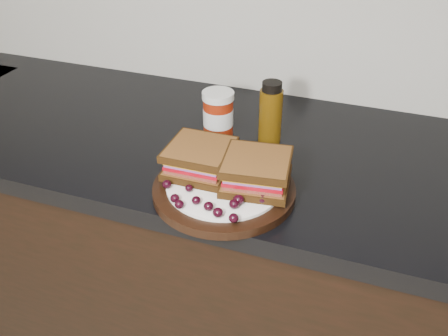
% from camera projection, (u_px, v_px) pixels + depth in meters
% --- Properties ---
extents(base_cabinets, '(3.96, 0.58, 0.86)m').
position_uv_depth(base_cabinets, '(240.00, 290.00, 1.40)').
color(base_cabinets, black).
rests_on(base_cabinets, ground_plane).
extents(countertop, '(3.98, 0.60, 0.04)m').
position_uv_depth(countertop, '(244.00, 153.00, 1.15)').
color(countertop, black).
rests_on(countertop, base_cabinets).
extents(plate, '(0.28, 0.28, 0.02)m').
position_uv_depth(plate, '(224.00, 190.00, 0.98)').
color(plate, black).
rests_on(plate, countertop).
extents(sandwich_left, '(0.13, 0.13, 0.06)m').
position_uv_depth(sandwich_left, '(200.00, 159.00, 0.99)').
color(sandwich_left, brown).
rests_on(sandwich_left, plate).
extents(sandwich_right, '(0.14, 0.14, 0.06)m').
position_uv_depth(sandwich_right, '(256.00, 171.00, 0.95)').
color(sandwich_right, brown).
rests_on(sandwich_right, plate).
extents(grape_0, '(0.02, 0.02, 0.02)m').
position_uv_depth(grape_0, '(167.00, 184.00, 0.95)').
color(grape_0, black).
rests_on(grape_0, plate).
extents(grape_1, '(0.02, 0.02, 0.01)m').
position_uv_depth(grape_1, '(189.00, 188.00, 0.94)').
color(grape_1, black).
rests_on(grape_1, plate).
extents(grape_2, '(0.02, 0.02, 0.02)m').
position_uv_depth(grape_2, '(175.00, 198.00, 0.92)').
color(grape_2, black).
rests_on(grape_2, plate).
extents(grape_3, '(0.02, 0.02, 0.02)m').
position_uv_depth(grape_3, '(179.00, 204.00, 0.90)').
color(grape_3, black).
rests_on(grape_3, plate).
extents(grape_4, '(0.02, 0.02, 0.02)m').
position_uv_depth(grape_4, '(196.00, 200.00, 0.91)').
color(grape_4, black).
rests_on(grape_4, plate).
extents(grape_5, '(0.02, 0.02, 0.02)m').
position_uv_depth(grape_5, '(209.00, 206.00, 0.90)').
color(grape_5, black).
rests_on(grape_5, plate).
extents(grape_6, '(0.02, 0.02, 0.02)m').
position_uv_depth(grape_6, '(218.00, 212.00, 0.88)').
color(grape_6, black).
rests_on(grape_6, plate).
extents(grape_7, '(0.02, 0.02, 0.02)m').
position_uv_depth(grape_7, '(234.00, 218.00, 0.87)').
color(grape_7, black).
rests_on(grape_7, plate).
extents(grape_8, '(0.02, 0.02, 0.02)m').
position_uv_depth(grape_8, '(234.00, 204.00, 0.90)').
color(grape_8, black).
rests_on(grape_8, plate).
extents(grape_9, '(0.02, 0.02, 0.02)m').
position_uv_depth(grape_9, '(239.00, 200.00, 0.91)').
color(grape_9, black).
rests_on(grape_9, plate).
extents(grape_10, '(0.02, 0.02, 0.02)m').
position_uv_depth(grape_10, '(263.00, 199.00, 0.91)').
color(grape_10, black).
rests_on(grape_10, plate).
extents(grape_11, '(0.02, 0.02, 0.02)m').
position_uv_depth(grape_11, '(257.00, 193.00, 0.93)').
color(grape_11, black).
rests_on(grape_11, plate).
extents(grape_12, '(0.02, 0.02, 0.02)m').
position_uv_depth(grape_12, '(266.00, 187.00, 0.94)').
color(grape_12, black).
rests_on(grape_12, plate).
extents(grape_13, '(0.02, 0.02, 0.02)m').
position_uv_depth(grape_13, '(268.00, 180.00, 0.96)').
color(grape_13, black).
rests_on(grape_13, plate).
extents(grape_14, '(0.02, 0.02, 0.01)m').
position_uv_depth(grape_14, '(263.00, 174.00, 0.98)').
color(grape_14, black).
rests_on(grape_14, plate).
extents(grape_15, '(0.02, 0.02, 0.02)m').
position_uv_depth(grape_15, '(217.00, 168.00, 1.00)').
color(grape_15, black).
rests_on(grape_15, plate).
extents(grape_16, '(0.02, 0.02, 0.02)m').
position_uv_depth(grape_16, '(200.00, 165.00, 1.01)').
color(grape_16, black).
rests_on(grape_16, plate).
extents(grape_17, '(0.02, 0.02, 0.02)m').
position_uv_depth(grape_17, '(199.00, 170.00, 1.00)').
color(grape_17, black).
rests_on(grape_17, plate).
extents(grape_18, '(0.02, 0.02, 0.02)m').
position_uv_depth(grape_18, '(178.00, 170.00, 0.99)').
color(grape_18, black).
rests_on(grape_18, plate).
extents(grape_19, '(0.02, 0.02, 0.02)m').
position_uv_depth(grape_19, '(182.00, 173.00, 0.99)').
color(grape_19, black).
rests_on(grape_19, plate).
extents(grape_20, '(0.02, 0.02, 0.02)m').
position_uv_depth(grape_20, '(208.00, 172.00, 0.99)').
color(grape_20, black).
rests_on(grape_20, plate).
extents(grape_21, '(0.01, 0.01, 0.01)m').
position_uv_depth(grape_21, '(200.00, 170.00, 1.00)').
color(grape_21, black).
rests_on(grape_21, plate).
extents(grape_22, '(0.02, 0.02, 0.02)m').
position_uv_depth(grape_22, '(191.00, 173.00, 0.99)').
color(grape_22, black).
rests_on(grape_22, plate).
extents(condiment_jar, '(0.08, 0.08, 0.11)m').
position_uv_depth(condiment_jar, '(218.00, 114.00, 1.16)').
color(condiment_jar, maroon).
rests_on(condiment_jar, countertop).
extents(oil_bottle, '(0.06, 0.06, 0.15)m').
position_uv_depth(oil_bottle, '(271.00, 113.00, 1.12)').
color(oil_bottle, '#4B3107').
rests_on(oil_bottle, countertop).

